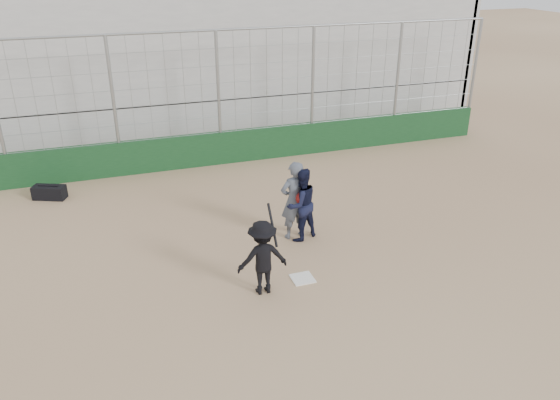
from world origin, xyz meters
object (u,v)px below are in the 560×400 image
object	(u,v)px
catcher_crouched	(301,216)
equipment_bag	(49,192)
batter_at_plate	(263,257)
umpire	(294,204)

from	to	relation	value
catcher_crouched	equipment_bag	world-z (taller)	catcher_crouched
batter_at_plate	catcher_crouched	size ratio (longest dim) A/B	1.45
batter_at_plate	equipment_bag	bearing A→B (deg)	124.20
catcher_crouched	equipment_bag	xyz separation A→B (m)	(-5.54, 4.27, -0.40)
equipment_bag	catcher_crouched	bearing A→B (deg)	-37.62
batter_at_plate	catcher_crouched	distance (m)	2.28
catcher_crouched	equipment_bag	distance (m)	7.01
umpire	equipment_bag	bearing A→B (deg)	-43.64
catcher_crouched	equipment_bag	bearing A→B (deg)	142.38
batter_at_plate	catcher_crouched	world-z (taller)	batter_at_plate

